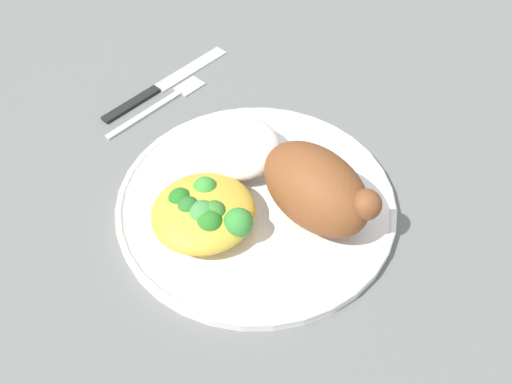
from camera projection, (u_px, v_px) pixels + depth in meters
ground_plane at (256, 207)px, 0.60m from camera, size 2.00×2.00×0.00m
plate at (256, 203)px, 0.59m from camera, size 0.28×0.28×0.01m
roasted_chicken at (317, 189)px, 0.55m from camera, size 0.12×0.07×0.07m
rice_pile at (237, 147)px, 0.61m from camera, size 0.09×0.09×0.04m
mac_cheese_with_broccoli at (205, 212)px, 0.55m from camera, size 0.10×0.10×0.04m
fork at (161, 103)px, 0.70m from camera, size 0.03×0.14×0.01m
knife at (156, 88)px, 0.71m from camera, size 0.04×0.19×0.01m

